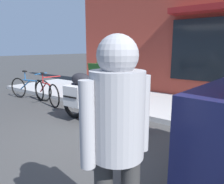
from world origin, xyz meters
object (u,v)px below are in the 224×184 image
Objects in this scene: touring_motorcycle at (93,96)px; pedestrian_walking at (117,127)px; parked_bicycle at (46,92)px; second_bicycle_by_cafe at (30,88)px; sandwich_board_sign at (99,80)px.

touring_motorcycle is 3.11m from pedestrian_walking.
parked_bicycle is 0.97× the size of second_bicycle_by_cafe.
pedestrian_walking reaches higher than parked_bicycle.
pedestrian_walking reaches higher than second_bicycle_by_cafe.
pedestrian_walking is 5.93m from second_bicycle_by_cafe.
touring_motorcycle is 2.08× the size of sandwich_board_sign.
sandwich_board_sign reaches higher than parked_bicycle.
second_bicycle_by_cafe is at bearing 176.85° from parked_bicycle.
sandwich_board_sign is at bearing 35.03° from second_bicycle_by_cafe.
touring_motorcycle is at bearing -8.09° from second_bicycle_by_cafe.
parked_bicycle is 5.13m from pedestrian_walking.
touring_motorcycle reaches higher than parked_bicycle.
touring_motorcycle is 1.28× the size of parked_bicycle.
touring_motorcycle is 3.13m from second_bicycle_by_cafe.
parked_bicycle is 0.98× the size of pedestrian_walking.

